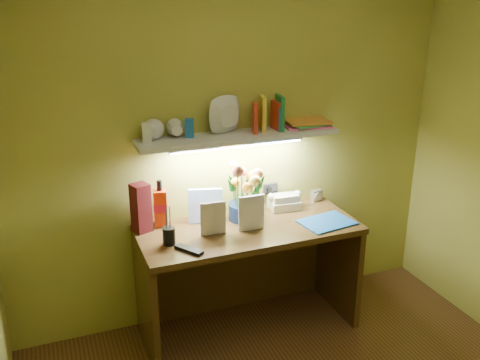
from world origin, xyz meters
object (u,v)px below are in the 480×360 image
Objects in this scene: telephone at (284,200)px; desk_clock at (317,195)px; whisky_bottle at (160,203)px; flower_bouquet at (245,192)px; desk at (248,279)px.

telephone reaches higher than desk_clock.
whisky_bottle reaches higher than telephone.
desk_clock is 1.13m from whisky_bottle.
desk_clock is 0.26× the size of whisky_bottle.
whisky_bottle is at bearing 170.13° from flower_bouquet.
telephone is at bearing 29.14° from desk.
desk_clock is at bearing 20.83° from desk.
desk is 0.77m from whisky_bottle.
telephone is 0.86m from whisky_bottle.
flower_bouquet is 1.88× the size of telephone.
desk is at bearing -23.51° from whisky_bottle.
desk_clock is (0.62, 0.23, 0.42)m from desk.
flower_bouquet reaches higher than desk.
desk is at bearing -171.68° from desk_clock.
desk_clock is at bearing 10.06° from flower_bouquet.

